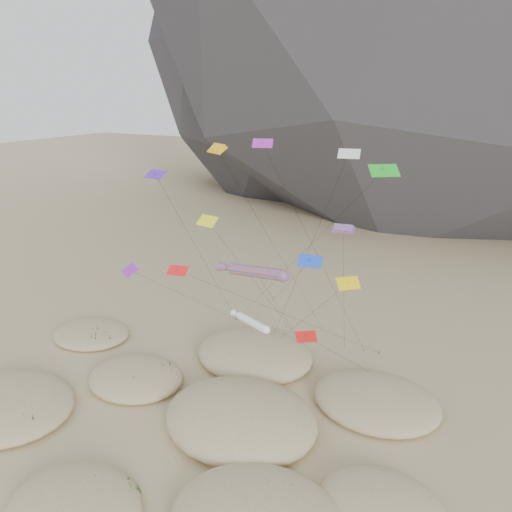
{
  "coord_description": "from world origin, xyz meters",
  "views": [
    {
      "loc": [
        21.94,
        -30.04,
        30.59
      ],
      "look_at": [
        0.05,
        12.0,
        14.62
      ],
      "focal_mm": 35.0,
      "sensor_mm": 36.0,
      "label": 1
    }
  ],
  "objects": [
    {
      "name": "ground",
      "position": [
        0.0,
        0.0,
        0.0
      ],
      "size": [
        500.0,
        500.0,
        0.0
      ],
      "primitive_type": "plane",
      "color": "#CCB789",
      "rests_on": "ground"
    },
    {
      "name": "dunes",
      "position": [
        -1.28,
        3.91,
        0.73
      ],
      "size": [
        50.56,
        36.78,
        4.42
      ],
      "color": "#CCB789",
      "rests_on": "ground"
    },
    {
      "name": "dune_grass",
      "position": [
        -2.39,
        3.71,
        0.84
      ],
      "size": [
        42.59,
        27.08,
        1.56
      ],
      "color": "black",
      "rests_on": "ground"
    },
    {
      "name": "kite_stakes",
      "position": [
        1.43,
        22.99,
        0.15
      ],
      "size": [
        21.49,
        6.44,
        0.3
      ],
      "color": "#3F2D1E",
      "rests_on": "ground"
    },
    {
      "name": "rainbow_tube_kite",
      "position": [
        0.14,
        11.27,
        13.21
      ],
      "size": [
        8.68,
        11.73,
        14.18
      ],
      "color": "orange",
      "rests_on": "ground"
    },
    {
      "name": "white_tube_kite",
      "position": [
        1.52,
        8.11,
        9.35
      ],
      "size": [
        5.59,
        18.04,
        9.97
      ],
      "color": "white",
      "rests_on": "ground"
    },
    {
      "name": "orange_parafoil",
      "position": [
        -5.36,
        14.12,
        24.44
      ],
      "size": [
        8.87,
        14.81,
        25.24
      ],
      "color": "#FFB30D",
      "rests_on": "ground"
    },
    {
      "name": "multi_parafoil",
      "position": [
        9.44,
        10.35,
        18.77
      ],
      "size": [
        4.24,
        14.28,
        19.49
      ],
      "color": "red",
      "rests_on": "ground"
    },
    {
      "name": "delta_kites",
      "position": [
        0.58,
        11.38,
        17.12
      ],
      "size": [
        28.65,
        18.89,
        25.81
      ],
      "color": "#EBF519",
      "rests_on": "ground"
    }
  ]
}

